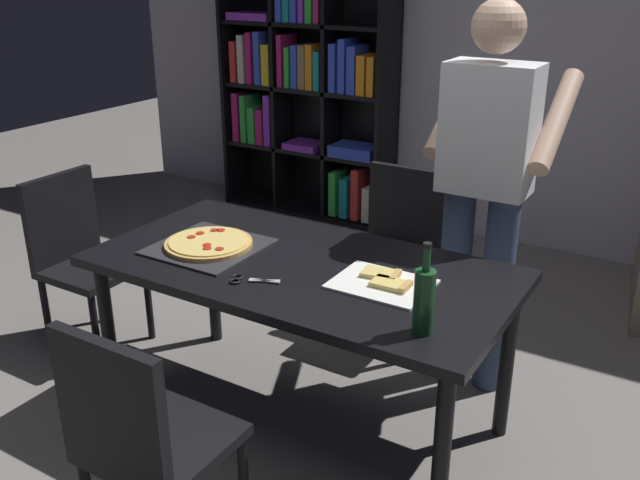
{
  "coord_description": "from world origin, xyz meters",
  "views": [
    {
      "loc": [
        1.4,
        -2.15,
        1.88
      ],
      "look_at": [
        0.0,
        0.15,
        0.8
      ],
      "focal_mm": 39.09,
      "sensor_mm": 36.0,
      "label": 1
    }
  ],
  "objects": [
    {
      "name": "chair_near_camera",
      "position": [
        -0.0,
        -0.92,
        0.51
      ],
      "size": [
        0.42,
        0.42,
        0.9
      ],
      "color": "black",
      "rests_on": "ground_plane"
    },
    {
      "name": "wine_bottle",
      "position": [
        0.64,
        -0.26,
        0.87
      ],
      "size": [
        0.07,
        0.07,
        0.32
      ],
      "color": "#194723",
      "rests_on": "dining_table"
    },
    {
      "name": "dining_table",
      "position": [
        0.0,
        0.0,
        0.67
      ],
      "size": [
        1.71,
        0.87,
        0.75
      ],
      "color": "black",
      "rests_on": "ground_plane"
    },
    {
      "name": "person_serving_pizza",
      "position": [
        0.51,
        0.7,
        1.0
      ],
      "size": [
        0.55,
        0.54,
        1.75
      ],
      "color": "#38476B",
      "rests_on": "ground_plane"
    },
    {
      "name": "chair_far_side",
      "position": [
        0.0,
        0.92,
        0.51
      ],
      "size": [
        0.42,
        0.42,
        0.9
      ],
      "color": "black",
      "rests_on": "ground_plane"
    },
    {
      "name": "bookshelf",
      "position": [
        -1.46,
        2.38,
        0.99
      ],
      "size": [
        1.4,
        0.35,
        1.95
      ],
      "color": "black",
      "rests_on": "ground_plane"
    },
    {
      "name": "pepperoni_pizza_on_tray",
      "position": [
        -0.42,
        -0.06,
        0.77
      ],
      "size": [
        0.43,
        0.43,
        0.04
      ],
      "color": "#2D2D33",
      "rests_on": "dining_table"
    },
    {
      "name": "pizza_slices_on_towel",
      "position": [
        0.37,
        -0.01,
        0.76
      ],
      "size": [
        0.36,
        0.28,
        0.03
      ],
      "color": "white",
      "rests_on": "dining_table"
    },
    {
      "name": "chair_left_end",
      "position": [
        -1.34,
        0.0,
        0.51
      ],
      "size": [
        0.42,
        0.42,
        0.9
      ],
      "color": "black",
      "rests_on": "ground_plane"
    },
    {
      "name": "kitchen_scissors",
      "position": [
        -0.09,
        -0.25,
        0.76
      ],
      "size": [
        0.2,
        0.13,
        0.01
      ],
      "color": "silver",
      "rests_on": "dining_table"
    },
    {
      "name": "ground_plane",
      "position": [
        0.0,
        0.0,
        0.0
      ],
      "size": [
        12.0,
        12.0,
        0.0
      ],
      "primitive_type": "plane",
      "color": "gray"
    },
    {
      "name": "back_wall",
      "position": [
        0.0,
        2.6,
        1.4
      ],
      "size": [
        6.4,
        0.1,
        2.8
      ],
      "primitive_type": "cube",
      "color": "#BCB7C6",
      "rests_on": "ground_plane"
    }
  ]
}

